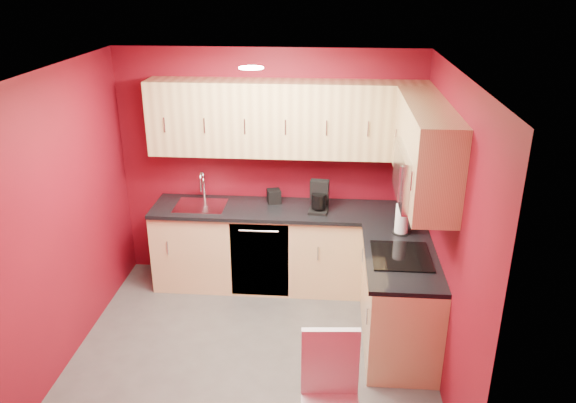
# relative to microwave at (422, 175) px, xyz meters

# --- Properties ---
(floor) EXTENTS (3.20, 3.20, 0.00)m
(floor) POSITION_rel_microwave_xyz_m (-1.39, -0.20, -1.66)
(floor) COLOR #514E4B
(floor) RESTS_ON ground
(ceiling) EXTENTS (3.20, 3.20, 0.00)m
(ceiling) POSITION_rel_microwave_xyz_m (-1.39, -0.20, 0.84)
(ceiling) COLOR white
(ceiling) RESTS_ON wall_back
(wall_back) EXTENTS (3.20, 0.00, 3.20)m
(wall_back) POSITION_rel_microwave_xyz_m (-1.39, 1.30, -0.41)
(wall_back) COLOR maroon
(wall_back) RESTS_ON floor
(wall_front) EXTENTS (3.20, 0.00, 3.20)m
(wall_front) POSITION_rel_microwave_xyz_m (-1.39, -1.70, -0.41)
(wall_front) COLOR maroon
(wall_front) RESTS_ON floor
(wall_left) EXTENTS (0.00, 3.00, 3.00)m
(wall_left) POSITION_rel_microwave_xyz_m (-2.99, -0.20, -0.41)
(wall_left) COLOR maroon
(wall_left) RESTS_ON floor
(wall_right) EXTENTS (0.00, 3.00, 3.00)m
(wall_right) POSITION_rel_microwave_xyz_m (0.21, -0.20, -0.41)
(wall_right) COLOR maroon
(wall_right) RESTS_ON floor
(base_cabinets_back) EXTENTS (2.80, 0.60, 0.87)m
(base_cabinets_back) POSITION_rel_microwave_xyz_m (-1.19, 1.00, -1.22)
(base_cabinets_back) COLOR #EEBF88
(base_cabinets_back) RESTS_ON floor
(base_cabinets_right) EXTENTS (0.60, 1.30, 0.87)m
(base_cabinets_right) POSITION_rel_microwave_xyz_m (-0.09, 0.05, -1.22)
(base_cabinets_right) COLOR #EEBF88
(base_cabinets_right) RESTS_ON floor
(countertop_back) EXTENTS (2.80, 0.63, 0.04)m
(countertop_back) POSITION_rel_microwave_xyz_m (-1.19, 0.99, -0.77)
(countertop_back) COLOR black
(countertop_back) RESTS_ON base_cabinets_back
(countertop_right) EXTENTS (0.63, 1.27, 0.04)m
(countertop_right) POSITION_rel_microwave_xyz_m (-0.11, 0.04, -0.77)
(countertop_right) COLOR black
(countertop_right) RESTS_ON base_cabinets_right
(upper_cabinets_back) EXTENTS (2.80, 0.35, 0.75)m
(upper_cabinets_back) POSITION_rel_microwave_xyz_m (-1.19, 1.13, 0.17)
(upper_cabinets_back) COLOR #D2B877
(upper_cabinets_back) RESTS_ON wall_back
(upper_cabinets_right) EXTENTS (0.35, 1.55, 0.75)m
(upper_cabinets_right) POSITION_rel_microwave_xyz_m (0.03, 0.24, 0.23)
(upper_cabinets_right) COLOR #D2B877
(upper_cabinets_right) RESTS_ON wall_right
(microwave) EXTENTS (0.42, 0.76, 0.42)m
(microwave) POSITION_rel_microwave_xyz_m (0.00, 0.00, 0.00)
(microwave) COLOR silver
(microwave) RESTS_ON upper_cabinets_right
(cooktop) EXTENTS (0.50, 0.55, 0.01)m
(cooktop) POSITION_rel_microwave_xyz_m (-0.11, 0.00, -0.74)
(cooktop) COLOR black
(cooktop) RESTS_ON countertop_right
(sink) EXTENTS (0.52, 0.42, 0.35)m
(sink) POSITION_rel_microwave_xyz_m (-2.09, 1.00, -0.72)
(sink) COLOR silver
(sink) RESTS_ON countertop_back
(dishwasher_front) EXTENTS (0.60, 0.02, 0.82)m
(dishwasher_front) POSITION_rel_microwave_xyz_m (-1.44, 0.71, -1.22)
(dishwasher_front) COLOR black
(dishwasher_front) RESTS_ON base_cabinets_back
(downlight) EXTENTS (0.20, 0.20, 0.01)m
(downlight) POSITION_rel_microwave_xyz_m (-1.39, 0.10, 0.82)
(downlight) COLOR white
(downlight) RESTS_ON ceiling
(coffee_maker) EXTENTS (0.21, 0.27, 0.32)m
(coffee_maker) POSITION_rel_microwave_xyz_m (-0.85, 0.93, -0.59)
(coffee_maker) COLOR black
(coffee_maker) RESTS_ON countertop_back
(napkin_holder) EXTENTS (0.17, 0.17, 0.14)m
(napkin_holder) POSITION_rel_microwave_xyz_m (-1.33, 1.13, -0.68)
(napkin_holder) COLOR black
(napkin_holder) RESTS_ON countertop_back
(paper_towel) EXTENTS (0.18, 0.18, 0.29)m
(paper_towel) POSITION_rel_microwave_xyz_m (-0.07, 0.48, -0.61)
(paper_towel) COLOR white
(paper_towel) RESTS_ON countertop_right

